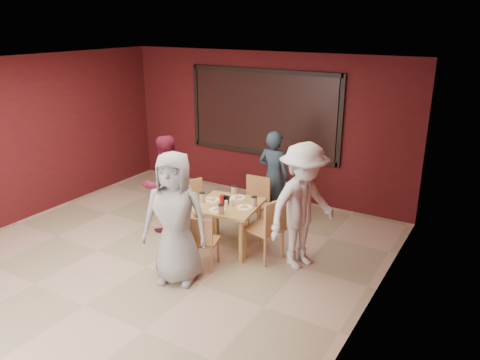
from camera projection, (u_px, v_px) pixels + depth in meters
The scene contains 11 objects.
floor at pixel (146, 267), 6.69m from camera, with size 7.00×7.00×0.00m, color tan.
window_blinds at pixel (262, 113), 8.95m from camera, with size 3.00×0.02×1.50m, color black.
dining_table at pixel (228, 209), 7.05m from camera, with size 1.04×1.04×0.88m.
chair_front at pixel (202, 239), 6.49m from camera, with size 0.48×0.48×0.81m.
chair_back at pixel (255, 200), 7.76m from camera, with size 0.46×0.46×0.89m.
chair_left at pixel (195, 206), 7.51m from camera, with size 0.57×0.57×0.92m.
chair_right at pixel (269, 226), 6.71m from camera, with size 0.57×0.57×0.97m.
diner_front at pixel (175, 218), 6.08m from camera, with size 0.88×0.57×1.80m, color gray.
diner_back at pixel (274, 176), 8.01m from camera, with size 0.58×0.38×1.60m, color #29394A.
diner_left at pixel (165, 184), 7.63m from camera, with size 0.79×0.61×1.62m, color maroon.
diner_right at pixel (303, 206), 6.46m from camera, with size 1.17×0.67×1.81m, color silver.
Camera 1 is at (4.20, -4.38, 3.36)m, focal length 35.00 mm.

